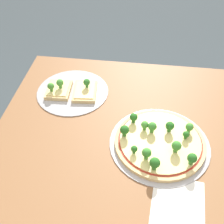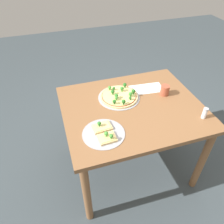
# 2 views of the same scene
# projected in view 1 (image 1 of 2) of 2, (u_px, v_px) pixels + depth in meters

# --- Properties ---
(dining_table) EXTENTS (1.12, 0.92, 0.77)m
(dining_table) POSITION_uv_depth(u_px,v_px,m) (115.00, 172.00, 1.03)
(dining_table) COLOR brown
(dining_table) RESTS_ON ground_plane
(pizza_tray_whole) EXTENTS (0.35, 0.35, 0.07)m
(pizza_tray_whole) POSITION_uv_depth(u_px,v_px,m) (160.00, 142.00, 0.98)
(pizza_tray_whole) COLOR #A3A3A8
(pizza_tray_whole) RESTS_ON dining_table
(pizza_tray_slice) EXTENTS (0.30, 0.30, 0.06)m
(pizza_tray_slice) POSITION_uv_depth(u_px,v_px,m) (72.00, 90.00, 1.18)
(pizza_tray_slice) COLOR #A3A3A8
(pizza_tray_slice) RESTS_ON dining_table
(paper_menu) EXTENTS (0.31, 0.18, 0.00)m
(paper_menu) POSITION_uv_depth(u_px,v_px,m) (177.00, 223.00, 0.79)
(paper_menu) COLOR white
(paper_menu) RESTS_ON dining_table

